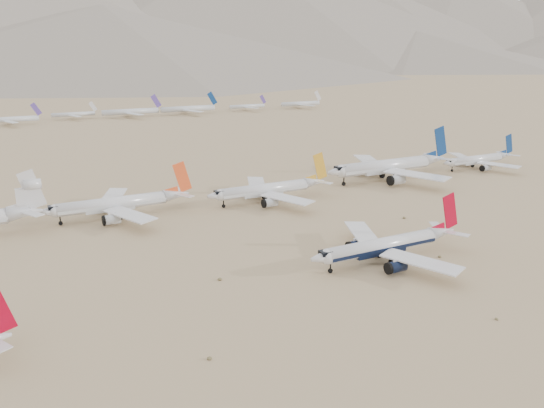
{
  "coord_description": "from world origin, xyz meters",
  "views": [
    {
      "loc": [
        -70.96,
        -90.11,
        50.77
      ],
      "look_at": [
        -2.19,
        42.94,
        7.0
      ],
      "focal_mm": 35.0,
      "sensor_mm": 36.0,
      "label": 1
    }
  ],
  "objects": [
    {
      "name": "main_airliner",
      "position": [
        11.31,
        6.21,
        4.16
      ],
      "size": [
        42.89,
        41.89,
        15.13
      ],
      "color": "silver",
      "rests_on": "ground"
    },
    {
      "name": "ground",
      "position": [
        0.0,
        0.0,
        0.0
      ],
      "size": [
        7000.0,
        7000.0,
        0.0
      ],
      "primitive_type": "plane",
      "color": "#917A54",
      "rests_on": "ground"
    },
    {
      "name": "desert_scrub",
      "position": [
        -20.73,
        -21.89,
        0.28
      ],
      "size": [
        233.6,
        121.67,
        0.63
      ],
      "color": "brown",
      "rests_on": "ground"
    },
    {
      "name": "distant_storage_row",
      "position": [
        -41.61,
        325.24,
        4.43
      ],
      "size": [
        476.3,
        63.62,
        15.3
      ],
      "color": "silver",
      "rests_on": "ground"
    },
    {
      "name": "row2_gold_tail",
      "position": [
        9.6,
        67.67,
        4.35
      ],
      "size": [
        43.69,
        42.73,
        15.56
      ],
      "color": "silver",
      "rests_on": "ground"
    },
    {
      "name": "row2_blue_far",
      "position": [
        116.42,
        72.78,
        3.92
      ],
      "size": [
        39.64,
        38.76,
        14.09
      ],
      "color": "silver",
      "rests_on": "ground"
    },
    {
      "name": "foothills",
      "position": [
        526.68,
        1100.0,
        67.15
      ],
      "size": [
        4637.5,
        1395.0,
        155.0
      ],
      "color": "slate",
      "rests_on": "ground"
    },
    {
      "name": "row2_navy_widebody",
      "position": [
        67.43,
        73.97,
        5.62
      ],
      "size": [
        56.56,
        55.31,
        20.12
      ],
      "color": "silver",
      "rests_on": "ground"
    },
    {
      "name": "row2_orange_tail",
      "position": [
        -40.51,
        73.3,
        4.47
      ],
      "size": [
        44.66,
        43.69,
        15.93
      ],
      "color": "silver",
      "rests_on": "ground"
    }
  ]
}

